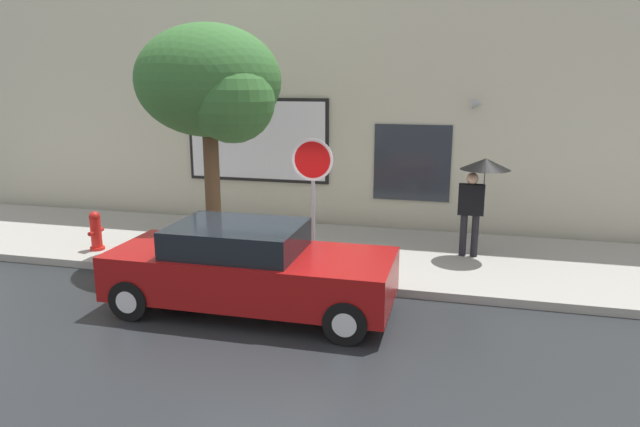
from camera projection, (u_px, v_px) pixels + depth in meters
name	position (u px, v px, depth m)	size (l,w,h in m)	color
ground_plane	(249.00, 306.00, 9.39)	(60.00, 60.00, 0.00)	black
sidewalk	(299.00, 250.00, 12.20)	(20.00, 4.00, 0.15)	gray
building_facade	(326.00, 85.00, 13.77)	(20.00, 0.67, 7.00)	beige
parked_car	(249.00, 268.00, 9.10)	(4.50, 1.84, 1.41)	maroon
fire_hydrant	(96.00, 231.00, 11.89)	(0.30, 0.44, 0.82)	red
pedestrian_with_umbrella	(480.00, 180.00, 11.16)	(0.97, 0.97, 1.99)	black
street_tree	(213.00, 86.00, 10.90)	(2.87, 2.44, 4.54)	#4C3823
stop_sign	(313.00, 178.00, 10.32)	(0.76, 0.10, 2.46)	gray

